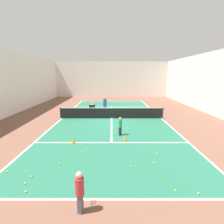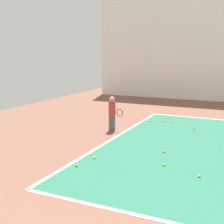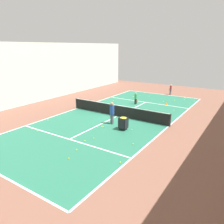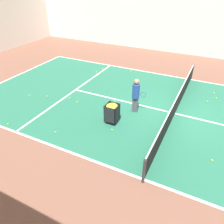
{
  "view_description": "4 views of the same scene",
  "coord_description": "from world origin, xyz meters",
  "px_view_note": "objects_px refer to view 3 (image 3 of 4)",
  "views": [
    {
      "loc": [
        0.04,
        -15.42,
        3.9
      ],
      "look_at": [
        0.0,
        0.0,
        0.6
      ],
      "focal_mm": 28.0,
      "sensor_mm": 36.0,
      "label": 1
    },
    {
      "loc": [
        9.39,
        -6.31,
        2.88
      ],
      "look_at": [
        -0.87,
        -11.07,
        0.7
      ],
      "focal_mm": 50.0,
      "sensor_mm": 36.0,
      "label": 2
    },
    {
      "loc": [
        -9.39,
        15.12,
        5.74
      ],
      "look_at": [
        -0.67,
        1.83,
        0.95
      ],
      "focal_mm": 35.0,
      "sensor_mm": 36.0,
      "label": 3
    },
    {
      "loc": [
        -9.39,
        -1.23,
        5.74
      ],
      "look_at": [
        -2.02,
        2.42,
        0.55
      ],
      "focal_mm": 35.0,
      "sensor_mm": 36.0,
      "label": 4
    }
  ],
  "objects_px": {
    "tennis_net": "(117,110)",
    "child_midcourt": "(136,98)",
    "coach_at_net": "(112,111)",
    "ball_cart": "(123,121)",
    "training_cone_0": "(137,100)",
    "player_near_baseline": "(171,89)",
    "training_cone_1": "(166,103)"
  },
  "relations": [
    {
      "from": "tennis_net",
      "to": "ball_cart",
      "type": "bearing_deg",
      "value": 129.91
    },
    {
      "from": "child_midcourt",
      "to": "training_cone_1",
      "type": "relative_size",
      "value": 3.98
    },
    {
      "from": "coach_at_net",
      "to": "ball_cart",
      "type": "height_order",
      "value": "coach_at_net"
    },
    {
      "from": "child_midcourt",
      "to": "ball_cart",
      "type": "distance_m",
      "value": 7.39
    },
    {
      "from": "child_midcourt",
      "to": "training_cone_1",
      "type": "distance_m",
      "value": 3.18
    },
    {
      "from": "tennis_net",
      "to": "training_cone_0",
      "type": "distance_m",
      "value": 5.54
    },
    {
      "from": "player_near_baseline",
      "to": "training_cone_1",
      "type": "xyz_separation_m",
      "value": [
        -1.33,
        5.11,
        -0.58
      ]
    },
    {
      "from": "tennis_net",
      "to": "child_midcourt",
      "type": "height_order",
      "value": "child_midcourt"
    },
    {
      "from": "training_cone_0",
      "to": "ball_cart",
      "type": "bearing_deg",
      "value": 109.94
    },
    {
      "from": "ball_cart",
      "to": "training_cone_0",
      "type": "relative_size",
      "value": 2.75
    },
    {
      "from": "player_near_baseline",
      "to": "training_cone_0",
      "type": "distance_m",
      "value": 5.88
    },
    {
      "from": "coach_at_net",
      "to": "player_near_baseline",
      "type": "bearing_deg",
      "value": -11.59
    },
    {
      "from": "coach_at_net",
      "to": "child_midcourt",
      "type": "height_order",
      "value": "coach_at_net"
    },
    {
      "from": "ball_cart",
      "to": "tennis_net",
      "type": "bearing_deg",
      "value": -50.09
    },
    {
      "from": "player_near_baseline",
      "to": "training_cone_1",
      "type": "bearing_deg",
      "value": 24.59
    },
    {
      "from": "player_near_baseline",
      "to": "child_midcourt",
      "type": "xyz_separation_m",
      "value": [
        1.44,
        6.56,
        -0.03
      ]
    },
    {
      "from": "player_near_baseline",
      "to": "ball_cart",
      "type": "height_order",
      "value": "player_near_baseline"
    },
    {
      "from": "ball_cart",
      "to": "training_cone_0",
      "type": "bearing_deg",
      "value": -70.06
    },
    {
      "from": "training_cone_1",
      "to": "coach_at_net",
      "type": "bearing_deg",
      "value": 78.86
    },
    {
      "from": "coach_at_net",
      "to": "training_cone_1",
      "type": "xyz_separation_m",
      "value": [
        -1.53,
        -7.78,
        -0.83
      ]
    },
    {
      "from": "coach_at_net",
      "to": "training_cone_1",
      "type": "bearing_deg",
      "value": -21.84
    },
    {
      "from": "player_near_baseline",
      "to": "training_cone_0",
      "type": "xyz_separation_m",
      "value": [
        1.71,
        5.59,
        -0.56
      ]
    },
    {
      "from": "tennis_net",
      "to": "training_cone_1",
      "type": "xyz_separation_m",
      "value": [
        -2.2,
        -5.95,
        -0.36
      ]
    },
    {
      "from": "player_near_baseline",
      "to": "training_cone_1",
      "type": "height_order",
      "value": "player_near_baseline"
    },
    {
      "from": "player_near_baseline",
      "to": "coach_at_net",
      "type": "distance_m",
      "value": 12.89
    },
    {
      "from": "training_cone_1",
      "to": "tennis_net",
      "type": "bearing_deg",
      "value": 69.67
    },
    {
      "from": "ball_cart",
      "to": "child_midcourt",
      "type": "bearing_deg",
      "value": -69.47
    },
    {
      "from": "training_cone_0",
      "to": "training_cone_1",
      "type": "height_order",
      "value": "training_cone_0"
    },
    {
      "from": "tennis_net",
      "to": "training_cone_1",
      "type": "distance_m",
      "value": 6.35
    },
    {
      "from": "tennis_net",
      "to": "coach_at_net",
      "type": "xyz_separation_m",
      "value": [
        -0.67,
        1.83,
        0.47
      ]
    },
    {
      "from": "coach_at_net",
      "to": "ball_cart",
      "type": "xyz_separation_m",
      "value": [
        -1.35,
        0.59,
        -0.33
      ]
    },
    {
      "from": "player_near_baseline",
      "to": "ball_cart",
      "type": "relative_size",
      "value": 1.36
    }
  ]
}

